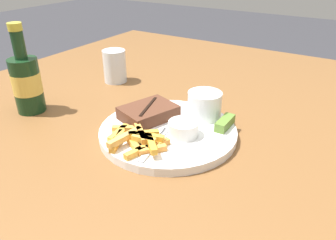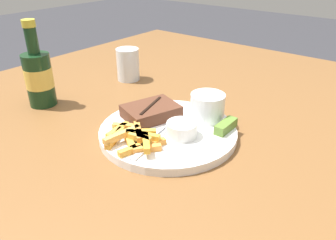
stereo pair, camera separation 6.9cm
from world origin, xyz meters
TOP-DOWN VIEW (x-y plane):
  - dining_table at (0.00, 0.00)m, footprint 1.57×1.39m
  - dinner_plate at (0.00, 0.00)m, footprint 0.30×0.30m
  - steak_portion at (0.02, 0.06)m, footprint 0.14×0.12m
  - fries_pile at (-0.09, 0.02)m, footprint 0.10×0.14m
  - coleslaw_cup at (0.09, -0.04)m, footprint 0.08×0.08m
  - dipping_sauce_cup at (-0.01, -0.04)m, footprint 0.06×0.06m
  - pickle_spear at (0.07, -0.10)m, footprint 0.06×0.02m
  - fork_utensil at (-0.08, -0.01)m, footprint 0.13×0.04m
  - beer_bottle at (-0.08, 0.35)m, footprint 0.07×0.07m
  - drinking_glass at (0.19, 0.31)m, footprint 0.07×0.07m

SIDE VIEW (x-z plane):
  - dining_table at x=0.00m, z-range 0.32..1.07m
  - dinner_plate at x=0.00m, z-range 0.75..0.77m
  - fork_utensil at x=-0.08m, z-range 0.77..0.77m
  - pickle_spear at x=0.07m, z-range 0.77..0.79m
  - fries_pile at x=-0.09m, z-range 0.77..0.79m
  - steak_portion at x=0.02m, z-range 0.77..0.80m
  - dipping_sauce_cup at x=-0.01m, z-range 0.77..0.80m
  - drinking_glass at x=0.19m, z-range 0.75..0.85m
  - coleslaw_cup at x=0.09m, z-range 0.77..0.83m
  - beer_bottle at x=-0.08m, z-range 0.72..0.94m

